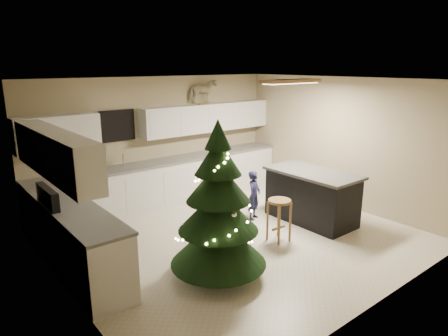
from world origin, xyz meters
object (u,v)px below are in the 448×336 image
at_px(island, 312,196).
at_px(christmas_tree, 218,215).
at_px(toddler, 254,195).
at_px(rocking_horse, 203,91).
at_px(bar_stool, 279,210).

height_order(island, christmas_tree, christmas_tree).
xyz_separation_m(toddler, rocking_horse, (0.19, 1.86, 1.80)).
xyz_separation_m(bar_stool, christmas_tree, (-1.47, -0.27, 0.36)).
distance_m(island, bar_stool, 1.13).
distance_m(bar_stool, rocking_horse, 3.35).
bearing_deg(bar_stool, christmas_tree, -169.69).
bearing_deg(bar_stool, toddler, 70.71).
relative_size(bar_stool, christmas_tree, 0.33).
distance_m(christmas_tree, toddler, 2.23).
height_order(toddler, rocking_horse, rocking_horse).
distance_m(island, rocking_horse, 3.20).
distance_m(toddler, rocking_horse, 2.60).
xyz_separation_m(christmas_tree, toddler, (1.81, 1.23, -0.43)).
bearing_deg(christmas_tree, toddler, 34.10).
bearing_deg(toddler, christmas_tree, -171.69).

